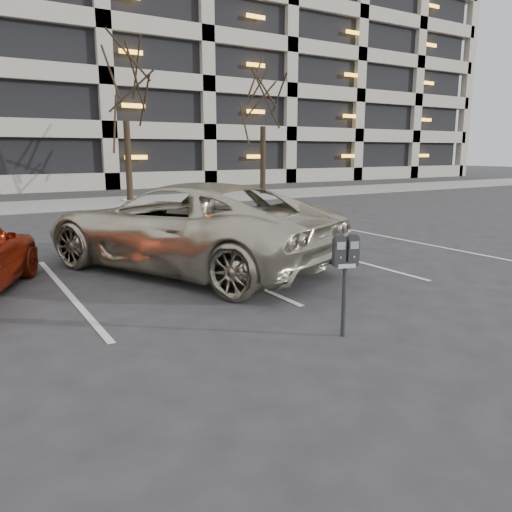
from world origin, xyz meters
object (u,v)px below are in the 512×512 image
(tree_d, at_px, (263,83))
(parking_meter, at_px, (345,260))
(tree_c, at_px, (124,69))
(suv_silver, at_px, (185,226))

(tree_d, relative_size, parking_meter, 6.19)
(tree_c, bearing_deg, tree_d, 0.00)
(tree_c, relative_size, parking_meter, 6.28)
(tree_c, distance_m, suv_silver, 14.33)
(tree_c, bearing_deg, suv_silver, -103.07)
(tree_d, xyz_separation_m, suv_silver, (-10.05, -13.14, -4.75))
(parking_meter, relative_size, suv_silver, 0.19)
(tree_c, xyz_separation_m, tree_d, (7.00, 0.00, -0.09))
(suv_silver, bearing_deg, tree_c, -127.63)
(parking_meter, bearing_deg, suv_silver, 111.05)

